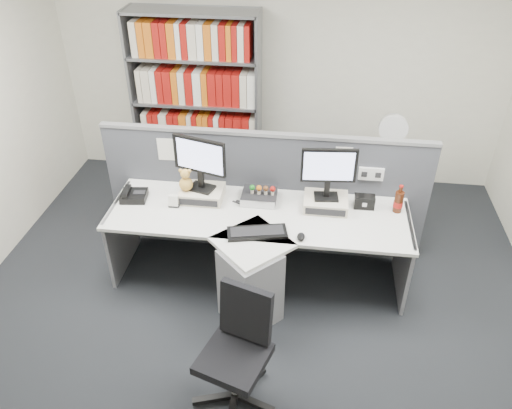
# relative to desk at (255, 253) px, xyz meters

# --- Properties ---
(ground) EXTENTS (5.50, 5.50, 0.00)m
(ground) POSITION_rel_desk_xyz_m (0.00, -0.60, -0.46)
(ground) COLOR #25272B
(ground) RESTS_ON ground
(room_shell) EXTENTS (5.04, 5.54, 2.72)m
(room_shell) POSITION_rel_desk_xyz_m (0.00, -0.60, 1.33)
(room_shell) COLOR silver
(room_shell) RESTS_ON ground
(partition) EXTENTS (3.00, 0.08, 1.27)m
(partition) POSITION_rel_desk_xyz_m (0.00, 0.65, 0.19)
(partition) COLOR #484A52
(partition) RESTS_ON ground
(desk) EXTENTS (2.60, 1.20, 0.72)m
(desk) POSITION_rel_desk_xyz_m (0.00, 0.00, 0.00)
(desk) COLOR white
(desk) RESTS_ON ground
(monitor_riser_left) EXTENTS (0.38, 0.31, 0.10)m
(monitor_riser_left) POSITION_rel_desk_xyz_m (-0.53, 0.38, 0.31)
(monitor_riser_left) COLOR beige
(monitor_riser_left) RESTS_ON desk
(monitor_riser_right) EXTENTS (0.38, 0.31, 0.10)m
(monitor_riser_right) POSITION_rel_desk_xyz_m (0.57, 0.38, 0.31)
(monitor_riser_right) COLOR beige
(monitor_riser_right) RESTS_ON desk
(monitor_left) EXTENTS (0.48, 0.21, 0.50)m
(monitor_left) POSITION_rel_desk_xyz_m (-0.53, 0.38, 0.66)
(monitor_left) COLOR black
(monitor_left) RESTS_ON monitor_riser_left
(monitor_right) EXTENTS (0.47, 0.17, 0.47)m
(monitor_right) POSITION_rel_desk_xyz_m (0.57, 0.38, 0.65)
(monitor_right) COLOR black
(monitor_right) RESTS_ON monitor_riser_right
(desktop_pc) EXTENTS (0.30, 0.27, 0.08)m
(desktop_pc) POSITION_rel_desk_xyz_m (-0.02, 0.42, 0.30)
(desktop_pc) COLOR black
(desktop_pc) RESTS_ON desk
(figurines) EXTENTS (0.23, 0.05, 0.09)m
(figurines) POSITION_rel_desk_xyz_m (0.01, 0.40, 0.40)
(figurines) COLOR beige
(figurines) RESTS_ON desktop_pc
(keyboard) EXTENTS (0.51, 0.29, 0.03)m
(keyboard) POSITION_rel_desk_xyz_m (0.03, -0.08, 0.28)
(keyboard) COLOR black
(keyboard) RESTS_ON desk
(mouse) EXTENTS (0.06, 0.10, 0.04)m
(mouse) POSITION_rel_desk_xyz_m (0.38, -0.09, 0.28)
(mouse) COLOR black
(mouse) RESTS_ON desk
(desk_phone) EXTENTS (0.25, 0.23, 0.10)m
(desk_phone) POSITION_rel_desk_xyz_m (-1.14, 0.29, 0.30)
(desk_phone) COLOR black
(desk_phone) RESTS_ON desk
(desk_calendar) EXTENTS (0.09, 0.07, 0.11)m
(desk_calendar) POSITION_rel_desk_xyz_m (-0.75, 0.23, 0.31)
(desk_calendar) COLOR black
(desk_calendar) RESTS_ON desk
(plush_toy) EXTENTS (0.12, 0.12, 0.21)m
(plush_toy) POSITION_rel_desk_xyz_m (-0.66, 0.35, 0.45)
(plush_toy) COLOR gold
(plush_toy) RESTS_ON monitor_riser_left
(speaker) EXTENTS (0.18, 0.10, 0.12)m
(speaker) POSITION_rel_desk_xyz_m (0.90, 0.43, 0.32)
(speaker) COLOR black
(speaker) RESTS_ON desk
(cola_bottle) EXTENTS (0.08, 0.08, 0.26)m
(cola_bottle) POSITION_rel_desk_xyz_m (1.19, 0.40, 0.36)
(cola_bottle) COLOR #3F190A
(cola_bottle) RESTS_ON desk
(shelving_unit) EXTENTS (1.41, 0.40, 2.00)m
(shelving_unit) POSITION_rel_desk_xyz_m (-0.90, 1.85, 0.52)
(shelving_unit) COLOR slate
(shelving_unit) RESTS_ON ground
(filing_cabinet) EXTENTS (0.45, 0.61, 0.70)m
(filing_cabinet) POSITION_rel_desk_xyz_m (1.20, 1.40, -0.11)
(filing_cabinet) COLOR slate
(filing_cabinet) RESTS_ON ground
(desk_fan) EXTENTS (0.29, 0.17, 0.48)m
(desk_fan) POSITION_rel_desk_xyz_m (1.20, 1.40, 0.55)
(desk_fan) COLOR white
(desk_fan) RESTS_ON filing_cabinet
(office_chair) EXTENTS (0.60, 0.60, 0.90)m
(office_chair) POSITION_rel_desk_xyz_m (0.02, -1.04, 0.03)
(office_chair) COLOR silver
(office_chair) RESTS_ON ground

